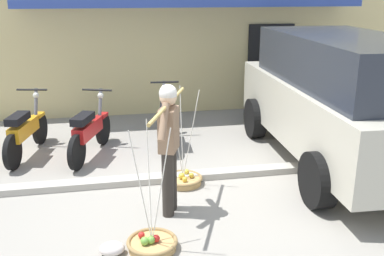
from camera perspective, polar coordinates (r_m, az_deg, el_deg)
name	(u,v)px	position (r m, az deg, el deg)	size (l,w,h in m)	color
ground_plane	(176,202)	(6.08, -2.12, -9.55)	(90.00, 90.00, 0.00)	gray
sidewalk_curb	(169,178)	(6.68, -3.05, -6.46)	(20.00, 0.24, 0.10)	#AEA89C
fruit_vendor	(169,141)	(5.43, -3.03, -1.72)	(0.67, 1.64, 1.70)	#2D2823
fruit_basket_left_side	(183,179)	(6.56, -1.13, -6.66)	(0.57, 0.57, 1.45)	tan
fruit_basket_right_side	(152,243)	(5.06, -5.23, -14.66)	(0.57, 0.57, 1.45)	tan
motorcycle_nearest_shop	(25,131)	(8.02, -20.84, -0.38)	(0.59, 1.80, 1.09)	black
motorcycle_second_in_row	(90,131)	(7.68, -13.18, -0.43)	(0.75, 1.74, 1.09)	black
motorcycle_third_in_row	(167,120)	(8.14, -3.32, 1.04)	(0.54, 1.82, 1.09)	black
parked_truck	(341,97)	(7.42, 18.83, 3.88)	(2.31, 4.88, 2.10)	beige
storefront_building	(172,14)	(12.49, -2.57, 14.55)	(13.00, 6.00, 4.20)	#DBC684
plastic_litter_bag	(112,249)	(5.04, -10.35, -15.17)	(0.28, 0.22, 0.14)	silver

